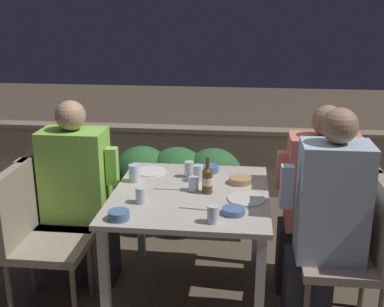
% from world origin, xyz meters
% --- Properties ---
extents(ground_plane, '(16.00, 16.00, 0.00)m').
position_xyz_m(ground_plane, '(0.00, 0.00, 0.00)').
color(ground_plane, brown).
extents(parapet_wall, '(9.00, 0.18, 0.66)m').
position_xyz_m(parapet_wall, '(0.00, 1.81, 0.34)').
color(parapet_wall, gray).
rests_on(parapet_wall, ground_plane).
extents(dining_table, '(0.93, 1.02, 0.73)m').
position_xyz_m(dining_table, '(0.00, 0.00, 0.64)').
color(dining_table, '#BCB2A3').
rests_on(dining_table, ground_plane).
extents(planter_hedge, '(1.06, 0.47, 0.71)m').
position_xyz_m(planter_hedge, '(-0.22, 0.96, 0.39)').
color(planter_hedge, brown).
rests_on(planter_hedge, ground_plane).
extents(chair_left_near, '(0.45, 0.45, 0.90)m').
position_xyz_m(chair_left_near, '(-0.92, -0.20, 0.54)').
color(chair_left_near, gray).
rests_on(chair_left_near, ground_plane).
extents(chair_left_far, '(0.45, 0.45, 0.90)m').
position_xyz_m(chair_left_far, '(-0.94, 0.15, 0.54)').
color(chair_left_far, gray).
rests_on(chair_left_far, ground_plane).
extents(person_green_blouse, '(0.49, 0.26, 1.24)m').
position_xyz_m(person_green_blouse, '(-0.74, 0.15, 0.62)').
color(person_green_blouse, '#282833').
rests_on(person_green_blouse, ground_plane).
extents(chair_right_near, '(0.45, 0.45, 0.90)m').
position_xyz_m(chair_right_near, '(0.97, -0.20, 0.54)').
color(chair_right_near, gray).
rests_on(chair_right_near, ground_plane).
extents(person_blue_shirt, '(0.47, 0.26, 1.31)m').
position_xyz_m(person_blue_shirt, '(0.77, -0.20, 0.66)').
color(person_blue_shirt, '#282833').
rests_on(person_blue_shirt, ground_plane).
extents(chair_right_far, '(0.45, 0.45, 0.90)m').
position_xyz_m(chair_right_far, '(0.98, 0.19, 0.54)').
color(chair_right_far, gray).
rests_on(chair_right_far, ground_plane).
extents(person_coral_top, '(0.50, 0.26, 1.24)m').
position_xyz_m(person_coral_top, '(0.77, 0.19, 0.62)').
color(person_coral_top, '#282833').
rests_on(person_coral_top, ground_plane).
extents(beer_bottle, '(0.06, 0.06, 0.22)m').
position_xyz_m(beer_bottle, '(0.10, -0.00, 0.81)').
color(beer_bottle, brown).
rests_on(beer_bottle, dining_table).
extents(plate_0, '(0.21, 0.21, 0.01)m').
position_xyz_m(plate_0, '(-0.31, 0.33, 0.73)').
color(plate_0, white).
rests_on(plate_0, dining_table).
extents(plate_1, '(0.22, 0.22, 0.01)m').
position_xyz_m(plate_1, '(0.33, -0.08, 0.73)').
color(plate_1, silver).
rests_on(plate_1, dining_table).
extents(bowl_0, '(0.11, 0.11, 0.05)m').
position_xyz_m(bowl_0, '(0.09, 0.37, 0.76)').
color(bowl_0, '#4C709E').
rests_on(bowl_0, dining_table).
extents(bowl_1, '(0.13, 0.13, 0.04)m').
position_xyz_m(bowl_1, '(0.27, -0.28, 0.75)').
color(bowl_1, '#4C709E').
rests_on(bowl_1, dining_table).
extents(bowl_2, '(0.14, 0.14, 0.04)m').
position_xyz_m(bowl_2, '(0.29, 0.18, 0.75)').
color(bowl_2, tan).
rests_on(bowl_2, dining_table).
extents(bowl_3, '(0.11, 0.11, 0.05)m').
position_xyz_m(bowl_3, '(-0.33, -0.42, 0.76)').
color(bowl_3, '#4C709E').
rests_on(bowl_3, dining_table).
extents(glass_cup_0, '(0.07, 0.07, 0.11)m').
position_xyz_m(glass_cup_0, '(-0.37, 0.14, 0.79)').
color(glass_cup_0, silver).
rests_on(glass_cup_0, dining_table).
extents(glass_cup_1, '(0.06, 0.06, 0.09)m').
position_xyz_m(glass_cup_1, '(0.02, 0.02, 0.77)').
color(glass_cup_1, silver).
rests_on(glass_cup_1, dining_table).
extents(glass_cup_2, '(0.07, 0.07, 0.11)m').
position_xyz_m(glass_cup_2, '(0.03, 0.19, 0.78)').
color(glass_cup_2, silver).
rests_on(glass_cup_2, dining_table).
extents(glass_cup_3, '(0.06, 0.06, 0.11)m').
position_xyz_m(glass_cup_3, '(-0.04, 0.26, 0.78)').
color(glass_cup_3, silver).
rests_on(glass_cup_3, dining_table).
extents(glass_cup_4, '(0.06, 0.06, 0.10)m').
position_xyz_m(glass_cup_4, '(0.16, -0.40, 0.78)').
color(glass_cup_4, silver).
rests_on(glass_cup_4, dining_table).
extents(glass_cup_5, '(0.06, 0.06, 0.09)m').
position_xyz_m(glass_cup_5, '(-0.26, -0.19, 0.78)').
color(glass_cup_5, silver).
rests_on(glass_cup_5, dining_table).
extents(fork_0, '(0.17, 0.04, 0.01)m').
position_xyz_m(fork_0, '(0.05, -0.24, 0.73)').
color(fork_0, silver).
rests_on(fork_0, dining_table).
extents(fork_1, '(0.17, 0.02, 0.01)m').
position_xyz_m(fork_1, '(-0.14, 0.03, 0.73)').
color(fork_1, silver).
rests_on(fork_1, dining_table).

